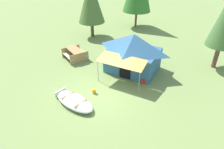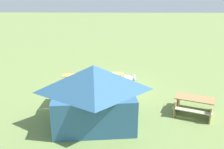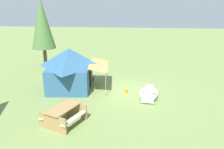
{
  "view_description": "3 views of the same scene",
  "coord_description": "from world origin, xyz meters",
  "px_view_note": "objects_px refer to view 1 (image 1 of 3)",
  "views": [
    {
      "loc": [
        5.8,
        -7.44,
        7.14
      ],
      "look_at": [
        0.19,
        0.97,
        0.84
      ],
      "focal_mm": 32.11,
      "sensor_mm": 36.0,
      "label": 1
    },
    {
      "loc": [
        -0.63,
        13.01,
        5.67
      ],
      "look_at": [
        -0.42,
        0.68,
        1.26
      ],
      "focal_mm": 41.11,
      "sensor_mm": 36.0,
      "label": 2
    },
    {
      "loc": [
        -12.92,
        -0.73,
        5.22
      ],
      "look_at": [
        0.28,
        0.7,
        1.0
      ],
      "focal_mm": 35.44,
      "sensor_mm": 36.0,
      "label": 3
    }
  ],
  "objects_px": {
    "picnic_table": "(75,53)",
    "cooler_box": "(145,81)",
    "pine_tree_back_right": "(91,0)",
    "canvas_cabin_tent": "(133,52)",
    "fuel_can": "(94,91)",
    "beached_rowboat": "(74,101)"
  },
  "relations": [
    {
      "from": "beached_rowboat",
      "to": "canvas_cabin_tent",
      "type": "bearing_deg",
      "value": 80.49
    },
    {
      "from": "beached_rowboat",
      "to": "fuel_can",
      "type": "relative_size",
      "value": 9.57
    },
    {
      "from": "canvas_cabin_tent",
      "to": "fuel_can",
      "type": "distance_m",
      "value": 3.85
    },
    {
      "from": "picnic_table",
      "to": "beached_rowboat",
      "type": "bearing_deg",
      "value": -48.01
    },
    {
      "from": "picnic_table",
      "to": "cooler_box",
      "type": "relative_size",
      "value": 4.05
    },
    {
      "from": "pine_tree_back_right",
      "to": "picnic_table",
      "type": "bearing_deg",
      "value": -67.62
    },
    {
      "from": "picnic_table",
      "to": "pine_tree_back_right",
      "type": "distance_m",
      "value": 5.59
    },
    {
      "from": "canvas_cabin_tent",
      "to": "cooler_box",
      "type": "relative_size",
      "value": 7.73
    },
    {
      "from": "picnic_table",
      "to": "fuel_can",
      "type": "height_order",
      "value": "picnic_table"
    },
    {
      "from": "picnic_table",
      "to": "cooler_box",
      "type": "bearing_deg",
      "value": -0.17
    },
    {
      "from": "picnic_table",
      "to": "cooler_box",
      "type": "height_order",
      "value": "picnic_table"
    },
    {
      "from": "pine_tree_back_right",
      "to": "beached_rowboat",
      "type": "bearing_deg",
      "value": -57.21
    },
    {
      "from": "canvas_cabin_tent",
      "to": "cooler_box",
      "type": "height_order",
      "value": "canvas_cabin_tent"
    },
    {
      "from": "canvas_cabin_tent",
      "to": "fuel_can",
      "type": "relative_size",
      "value": 14.37
    },
    {
      "from": "canvas_cabin_tent",
      "to": "picnic_table",
      "type": "relative_size",
      "value": 1.91
    },
    {
      "from": "canvas_cabin_tent",
      "to": "cooler_box",
      "type": "bearing_deg",
      "value": -34.01
    },
    {
      "from": "canvas_cabin_tent",
      "to": "picnic_table",
      "type": "distance_m",
      "value": 4.64
    },
    {
      "from": "canvas_cabin_tent",
      "to": "beached_rowboat",
      "type": "bearing_deg",
      "value": -99.51
    },
    {
      "from": "beached_rowboat",
      "to": "picnic_table",
      "type": "height_order",
      "value": "picnic_table"
    },
    {
      "from": "picnic_table",
      "to": "pine_tree_back_right",
      "type": "bearing_deg",
      "value": 112.38
    },
    {
      "from": "canvas_cabin_tent",
      "to": "fuel_can",
      "type": "xyz_separation_m",
      "value": [
        -0.55,
        -3.61,
        -1.22
      ]
    },
    {
      "from": "picnic_table",
      "to": "cooler_box",
      "type": "distance_m",
      "value": 5.91
    }
  ]
}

